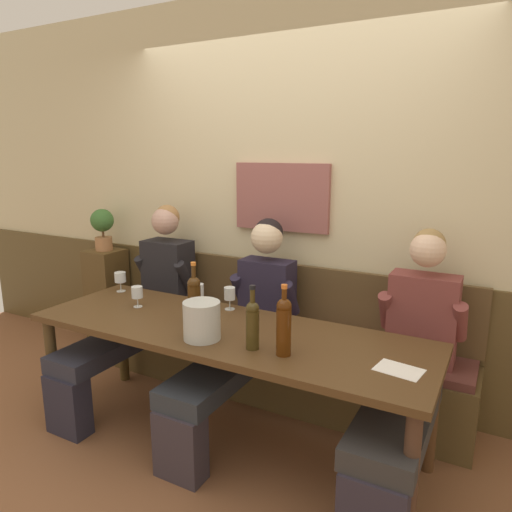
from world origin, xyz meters
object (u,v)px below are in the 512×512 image
(wine_glass_center_rear, at_px, (120,278))
(person_left_seat, at_px, (410,361))
(person_center_left_seat, at_px, (244,324))
(wine_glass_near_bucket, at_px, (137,293))
(wine_bottle_clear_water, at_px, (284,325))
(ice_bucket, at_px, (202,320))
(potted_plant, at_px, (103,226))
(person_right_seat, at_px, (143,301))
(wine_glass_left_end, at_px, (198,291))
(dining_table, at_px, (225,341))
(wine_bottle_green_tall, at_px, (194,297))
(wine_glass_center_front, at_px, (230,295))
(wall_bench, at_px, (274,358))
(wine_bottle_amber_mid, at_px, (252,323))

(wine_glass_center_rear, bearing_deg, person_left_seat, 1.36)
(person_center_left_seat, xyz_separation_m, wine_glass_near_bucket, (-0.65, -0.26, 0.19))
(wine_bottle_clear_water, height_order, wine_glass_center_rear, wine_bottle_clear_water)
(ice_bucket, distance_m, potted_plant, 1.86)
(person_center_left_seat, height_order, wine_bottle_clear_water, person_center_left_seat)
(person_right_seat, relative_size, wine_glass_near_bucket, 9.67)
(wine_glass_left_end, bearing_deg, dining_table, -34.79)
(wine_glass_center_rear, bearing_deg, wine_glass_left_end, -0.92)
(wine_glass_near_bucket, height_order, wine_glass_left_end, wine_glass_left_end)
(wine_bottle_green_tall, xyz_separation_m, wine_glass_center_front, (0.07, 0.29, -0.05))
(wall_bench, distance_m, person_center_left_seat, 0.49)
(person_right_seat, xyz_separation_m, person_center_left_seat, (0.86, -0.02, -0.02))
(potted_plant, bearing_deg, wine_bottle_amber_mid, -24.26)
(person_center_left_seat, bearing_deg, potted_plant, 166.84)
(person_center_left_seat, relative_size, potted_plant, 3.64)
(ice_bucket, xyz_separation_m, wine_glass_center_front, (-0.12, 0.48, -0.01))
(wine_bottle_green_tall, relative_size, wine_glass_near_bucket, 2.65)
(person_right_seat, relative_size, wine_glass_left_end, 8.72)
(wine_glass_near_bucket, bearing_deg, wine_bottle_amber_mid, -13.18)
(person_center_left_seat, distance_m, wine_glass_left_end, 0.37)
(wine_bottle_green_tall, distance_m, wine_glass_center_front, 0.30)
(wine_bottle_clear_water, height_order, potted_plant, potted_plant)
(dining_table, distance_m, wine_glass_center_front, 0.37)
(person_left_seat, xyz_separation_m, wine_bottle_clear_water, (-0.53, -0.47, 0.27))
(wine_glass_center_front, bearing_deg, potted_plant, 165.26)
(wine_bottle_amber_mid, distance_m, wine_bottle_green_tall, 0.52)
(wine_glass_left_end, bearing_deg, wine_glass_near_bucket, -150.66)
(person_right_seat, xyz_separation_m, person_left_seat, (1.90, -0.03, -0.03))
(person_left_seat, xyz_separation_m, ice_bucket, (-1.01, -0.49, 0.21))
(dining_table, relative_size, wine_bottle_green_tall, 6.51)
(person_left_seat, relative_size, ice_bucket, 6.23)
(wine_glass_near_bucket, bearing_deg, potted_plant, 145.97)
(person_right_seat, height_order, person_left_seat, person_right_seat)
(wine_glass_center_front, relative_size, potted_plant, 0.41)
(wall_bench, bearing_deg, dining_table, -90.00)
(wall_bench, bearing_deg, potted_plant, 178.79)
(person_right_seat, bearing_deg, person_center_left_seat, -1.48)
(wine_bottle_clear_water, height_order, wine_glass_left_end, wine_bottle_clear_water)
(wine_bottle_clear_water, bearing_deg, person_center_left_seat, 136.14)
(wall_bench, xyz_separation_m, potted_plant, (-1.64, 0.03, 0.83))
(wine_bottle_clear_water, xyz_separation_m, wine_bottle_green_tall, (-0.66, 0.17, -0.01))
(wall_bench, height_order, wine_glass_left_end, wall_bench)
(person_left_seat, distance_m, wine_bottle_green_tall, 1.26)
(wine_glass_center_front, bearing_deg, wine_bottle_amber_mid, -48.06)
(person_center_left_seat, relative_size, wine_bottle_green_tall, 3.52)
(wine_glass_center_rear, bearing_deg, dining_table, -13.72)
(person_center_left_seat, xyz_separation_m, wine_glass_center_front, (-0.09, -0.02, 0.19))
(person_right_seat, distance_m, wine_glass_center_rear, 0.23)
(dining_table, distance_m, wine_glass_center_rear, 1.09)
(wine_bottle_amber_mid, bearing_deg, ice_bucket, -177.96)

